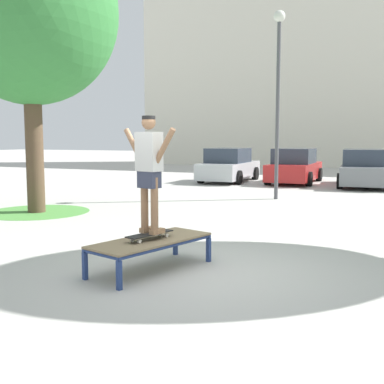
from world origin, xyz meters
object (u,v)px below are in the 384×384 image
skate_box (151,242)px  skateboard (150,234)px  car_red (294,167)px  skater (149,166)px  light_post (278,77)px  tree_near_left (29,12)px  car_silver (229,166)px  car_grey (364,169)px

skate_box → skateboard: 0.12m
skate_box → car_red: (-0.92, 14.71, 0.28)m
skater → light_post: bearing=92.0°
tree_near_left → car_silver: size_ratio=1.77×
car_silver → car_red: 2.89m
car_silver → skater: bearing=-75.2°
car_silver → light_post: light_post is taller
car_silver → car_red: size_ratio=1.00×
car_silver → car_grey: same height
car_silver → light_post: size_ratio=0.72×
skater → skateboard: bearing=-106.0°
skate_box → car_silver: bearing=104.8°
tree_near_left → light_post: bearing=45.5°
skater → car_red: size_ratio=0.40×
car_silver → car_grey: (5.72, -0.00, 0.00)m
skater → tree_near_left: size_ratio=0.23×
skate_box → light_post: size_ratio=0.35×
skater → light_post: 9.22m
skateboard → tree_near_left: size_ratio=0.11×
skateboard → light_post: 9.51m
skate_box → car_grey: bearing=82.3°
skate_box → car_silver: (-3.78, 14.27, 0.28)m
skater → car_silver: skater is taller
light_post → car_silver: bearing=122.9°
skateboard → car_silver: size_ratio=0.20×
skate_box → car_grey: (1.94, 14.27, 0.28)m
skate_box → tree_near_left: tree_near_left is taller
skate_box → car_silver: size_ratio=0.48×
car_grey → light_post: light_post is taller
car_silver → skate_box: bearing=-75.2°
skateboard → car_red: car_red is taller
skate_box → skater: 1.12m
car_red → car_grey: same height
tree_near_left → car_silver: (1.65, 10.57, -4.40)m
car_silver → car_grey: bearing=-0.0°
skateboard → car_silver: (-3.78, 14.29, 0.15)m
skate_box → light_post: bearing=92.0°
skate_box → tree_near_left: 8.06m
car_grey → light_post: (-2.26, -5.37, 3.13)m
car_grey → light_post: bearing=-112.8°
skateboard → car_silver: 14.78m
car_red → car_grey: 2.90m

